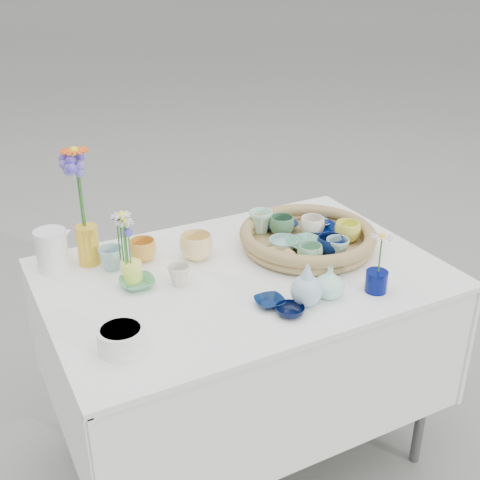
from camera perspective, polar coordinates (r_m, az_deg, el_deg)
name	(u,v)px	position (r m, az deg, el deg)	size (l,w,h in m)	color
ground	(242,449)	(2.41, 0.23, -19.20)	(80.00, 80.00, 0.00)	gray
display_table	(242,449)	(2.41, 0.23, -19.20)	(1.26, 0.86, 0.77)	white
wicker_tray	(307,238)	(2.10, 6.41, 0.20)	(0.47, 0.47, 0.08)	olive
tray_ceramic_0	(279,225)	(2.20, 3.75, 1.39)	(0.13, 0.13, 0.03)	#071D4F
tray_ceramic_1	(321,230)	(2.18, 7.67, 0.99)	(0.12, 0.12, 0.03)	#021041
tray_ceramic_2	(347,232)	(2.13, 10.15, 0.78)	(0.09, 0.09, 0.07)	#E6E64F
tray_ceramic_3	(306,245)	(2.06, 6.32, -0.50)	(0.13, 0.13, 0.03)	#559E77
tray_ceramic_4	(310,254)	(1.96, 6.65, -1.34)	(0.08, 0.08, 0.07)	#73AD82
tray_ceramic_5	(284,244)	(2.06, 4.18, -0.34)	(0.10, 0.10, 0.03)	#96C5BC
tray_ceramic_6	(261,222)	(2.17, 1.98, 1.74)	(0.09, 0.09, 0.08)	#B1E6CB
tray_ceramic_7	(312,226)	(2.16, 6.86, 1.30)	(0.09, 0.09, 0.07)	white
tray_ceramic_8	(317,223)	(2.24, 7.35, 1.59)	(0.09, 0.09, 0.02)	#A0D5FE
tray_ceramic_9	(330,247)	(2.01, 8.54, -0.61)	(0.09, 0.09, 0.07)	#071441
tray_ceramic_10	(278,256)	(1.98, 3.66, -1.54)	(0.10, 0.10, 0.02)	tan
tray_ceramic_11	(337,249)	(2.00, 9.21, -0.83)	(0.08, 0.08, 0.07)	#8CBDB2
tray_ceramic_12	(282,226)	(2.15, 3.98, 1.35)	(0.09, 0.09, 0.07)	#3F714B
loose_ceramic_0	(143,250)	(2.03, -9.22, -0.94)	(0.09, 0.09, 0.07)	gold
loose_ceramic_1	(196,247)	(2.02, -4.16, -0.63)	(0.11, 0.11, 0.09)	#F4D283
loose_ceramic_2	(137,283)	(1.88, -9.72, -4.03)	(0.11, 0.11, 0.03)	#4C9B66
loose_ceramic_3	(179,275)	(1.87, -5.78, -3.32)	(0.07, 0.07, 0.07)	beige
loose_ceramic_4	(270,302)	(1.77, 2.82, -5.88)	(0.09, 0.09, 0.02)	#071B44
loose_ceramic_5	(111,258)	(1.99, -12.10, -1.72)	(0.08, 0.08, 0.08)	#8EB4B2
loose_ceramic_6	(290,311)	(1.73, 4.75, -6.71)	(0.08, 0.08, 0.03)	black
fluted_bowl	(121,339)	(1.60, -11.18, -9.22)	(0.13, 0.13, 0.07)	white
bud_vase_paleblue	(307,283)	(1.75, 6.35, -4.08)	(0.09, 0.09, 0.14)	#9FC1CF
bud_vase_seafoam	(329,282)	(1.81, 8.48, -3.96)	(0.09, 0.09, 0.10)	#A6E5D0
bud_vase_cobalt	(376,281)	(1.87, 12.80, -3.84)	(0.07, 0.07, 0.07)	#010A53
single_daisy	(380,254)	(1.83, 13.15, -1.32)	(0.08, 0.08, 0.13)	silver
tall_vase_yellow	(88,245)	(2.03, -14.20, -0.46)	(0.07, 0.07, 0.13)	gold
gerbera	(79,189)	(1.97, -15.03, 4.69)	(0.10, 0.10, 0.27)	#F2550F
hydrangea	(82,197)	(1.97, -14.76, 4.00)	(0.08, 0.08, 0.28)	#513DBE
white_pitcher	(52,250)	(2.03, -17.41, -0.92)	(0.14, 0.10, 0.14)	white
daisy_cup	(132,272)	(1.91, -10.19, -2.99)	(0.06, 0.06, 0.07)	#FCFF5A
daisy_posy	(126,237)	(1.86, -10.75, 0.31)	(0.09, 0.09, 0.17)	silver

